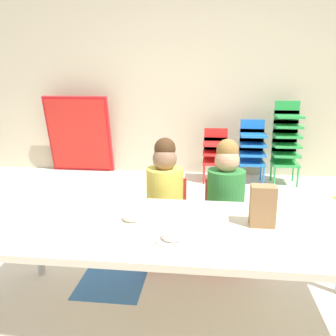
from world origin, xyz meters
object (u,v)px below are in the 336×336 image
at_px(paper_plate_center_table, 142,216).
at_px(folded_activity_table, 79,135).
at_px(kid_chair_blue_stack, 252,147).
at_px(kid_chair_red_stack, 215,151).
at_px(paper_bag_brown, 263,206).
at_px(kid_chair_green_stack, 286,139).
at_px(craft_table, 180,233).
at_px(seated_child_near_camera, 165,189).
at_px(seated_child_middle_seat, 226,192).
at_px(donut_powdered_loose, 133,217).
at_px(donut_powdered_on_plate, 173,235).
at_px(paper_plate_near_edge, 173,239).

bearing_deg(paper_plate_center_table, folded_activity_table, 116.34).
height_order(kid_chair_blue_stack, paper_plate_center_table, kid_chair_blue_stack).
relative_size(kid_chair_red_stack, paper_bag_brown, 3.09).
bearing_deg(kid_chair_blue_stack, kid_chair_green_stack, 0.07).
height_order(kid_chair_blue_stack, kid_chair_green_stack, kid_chair_green_stack).
relative_size(craft_table, kid_chair_green_stack, 2.05).
relative_size(seated_child_near_camera, seated_child_middle_seat, 1.00).
bearing_deg(paper_bag_brown, donut_powdered_loose, -179.73).
xyz_separation_m(craft_table, paper_bag_brown, (0.43, 0.06, 0.15)).
bearing_deg(folded_activity_table, paper_bag_brown, -54.66).
xyz_separation_m(kid_chair_red_stack, paper_plate_center_table, (-0.45, -2.71, 0.17)).
relative_size(kid_chair_blue_stack, folded_activity_table, 0.74).
bearing_deg(paper_plate_center_table, donut_powdered_on_plate, -52.72).
height_order(seated_child_middle_seat, kid_chair_green_stack, kid_chair_green_stack).
bearing_deg(kid_chair_blue_stack, donut_powdered_on_plate, -103.35).
bearing_deg(kid_chair_blue_stack, seated_child_near_camera, -111.43).
bearing_deg(seated_child_near_camera, paper_bag_brown, -44.71).
bearing_deg(seated_child_middle_seat, paper_bag_brown, -74.35).
height_order(seated_child_near_camera, donut_powdered_loose, seated_child_near_camera).
distance_m(kid_chair_red_stack, kid_chair_green_stack, 0.89).
height_order(kid_chair_red_stack, paper_plate_near_edge, kid_chair_red_stack).
distance_m(kid_chair_green_stack, paper_plate_near_edge, 3.18).
relative_size(seated_child_middle_seat, folded_activity_table, 0.84).
xyz_separation_m(seated_child_middle_seat, donut_powdered_loose, (-0.53, -0.59, 0.03)).
xyz_separation_m(kid_chair_blue_stack, paper_plate_near_edge, (-0.71, -2.98, 0.11)).
distance_m(paper_plate_near_edge, donut_powdered_on_plate, 0.02).
xyz_separation_m(craft_table, paper_plate_near_edge, (-0.02, -0.17, 0.04)).
height_order(donut_powdered_on_plate, donut_powdered_loose, donut_powdered_on_plate).
bearing_deg(seated_child_middle_seat, paper_plate_near_edge, -109.19).
xyz_separation_m(craft_table, seated_child_middle_seat, (0.27, 0.64, 0.03)).
relative_size(kid_chair_green_stack, paper_plate_center_table, 5.78).
distance_m(craft_table, folded_activity_table, 3.46).
height_order(kid_chair_green_stack, donut_powdered_on_plate, kid_chair_green_stack).
distance_m(craft_table, paper_plate_center_table, 0.25).
bearing_deg(kid_chair_red_stack, craft_table, -94.64).
bearing_deg(donut_powdered_loose, kid_chair_blue_stack, 70.84).
xyz_separation_m(kid_chair_green_stack, donut_powdered_on_plate, (-1.12, -2.98, 0.01)).
xyz_separation_m(folded_activity_table, donut_powdered_loose, (1.41, -2.97, 0.04)).
xyz_separation_m(kid_chair_red_stack, donut_powdered_on_plate, (-0.25, -2.98, 0.19)).
relative_size(seated_child_near_camera, paper_plate_near_edge, 5.10).
height_order(kid_chair_green_stack, paper_bag_brown, kid_chair_green_stack).
bearing_deg(folded_activity_table, kid_chair_red_stack, -6.59).
height_order(kid_chair_green_stack, folded_activity_table, folded_activity_table).
bearing_deg(kid_chair_blue_stack, kid_chair_red_stack, -179.94).
relative_size(kid_chair_blue_stack, paper_plate_near_edge, 4.44).
bearing_deg(donut_powdered_loose, donut_powdered_on_plate, -42.46).
bearing_deg(craft_table, paper_plate_center_table, 156.11).
relative_size(paper_bag_brown, paper_plate_near_edge, 1.22).
xyz_separation_m(kid_chair_red_stack, paper_bag_brown, (0.20, -2.75, 0.28)).
distance_m(kid_chair_red_stack, folded_activity_table, 1.92).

